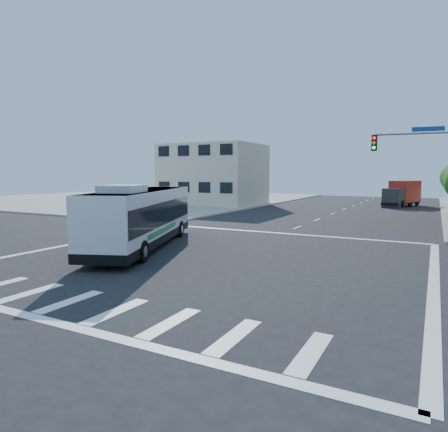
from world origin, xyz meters
The scene contains 6 objects.
ground centered at (0.00, 0.00, 0.00)m, with size 120.00×120.00×0.00m, color black.
sidewalk_nw centered at (-35.00, 35.00, 0.07)m, with size 50.00×50.00×0.15m, color #99968E.
building_west centered at (-17.02, 29.98, 4.01)m, with size 12.06×10.06×8.00m.
signal_mast_ne centered at (9.08, 10.62, 4.98)m, with size 7.91×1.13×8.07m.
transit_bus centered at (-5.17, 0.84, 1.77)m, with size 6.84×12.31×3.61m.
box_truck centered at (5.63, 38.67, 1.59)m, with size 4.23×7.57×3.27m.
Camera 1 is at (9.38, -16.81, 4.16)m, focal length 32.00 mm.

